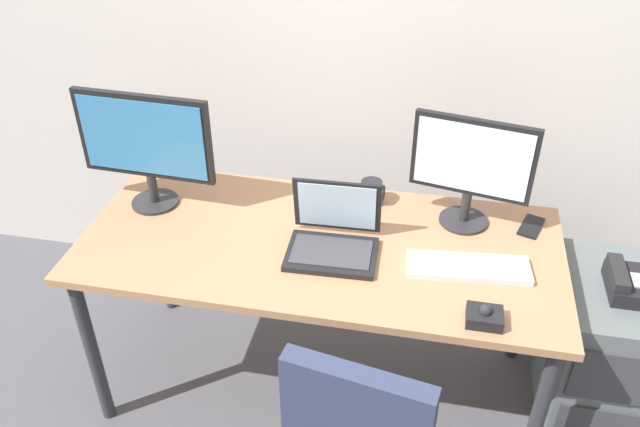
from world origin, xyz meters
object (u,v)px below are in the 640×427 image
at_px(monitor_side, 472,166).
at_px(trackball_mouse, 485,316).
at_px(file_cabinet, 607,353).
at_px(desk_phone, 631,284).
at_px(monitor_main, 145,143).
at_px(keyboard, 468,267).
at_px(coffee_mug, 372,192).
at_px(laptop, 334,236).
at_px(cell_phone, 531,226).

relative_size(monitor_side, trackball_mouse, 3.89).
relative_size(file_cabinet, desk_phone, 3.21).
xyz_separation_m(monitor_main, keyboard, (1.20, -0.17, -0.25)).
distance_m(monitor_side, coffee_mug, 0.41).
bearing_deg(file_cabinet, trackball_mouse, -143.76).
bearing_deg(laptop, monitor_main, 168.59).
bearing_deg(trackball_mouse, keyboard, 101.50).
bearing_deg(laptop, cell_phone, 21.25).
distance_m(file_cabinet, monitor_side, 0.90).
height_order(file_cabinet, coffee_mug, coffee_mug).
xyz_separation_m(file_cabinet, cell_phone, (-0.34, 0.16, 0.43)).
height_order(trackball_mouse, coffee_mug, coffee_mug).
height_order(laptop, cell_phone, laptop).
bearing_deg(coffee_mug, file_cabinet, -12.57).
bearing_deg(keyboard, cell_phone, 52.72).
bearing_deg(keyboard, file_cabinet, 13.36).
distance_m(monitor_main, keyboard, 1.24).
bearing_deg(coffee_mug, laptop, -106.31).
bearing_deg(coffee_mug, trackball_mouse, -54.32).
height_order(monitor_main, cell_phone, monitor_main).
xyz_separation_m(desk_phone, cell_phone, (-0.33, 0.18, 0.07)).
xyz_separation_m(desk_phone, laptop, (-1.03, -0.09, 0.12)).
height_order(monitor_side, coffee_mug, monitor_side).
relative_size(desk_phone, laptop, 0.63).
bearing_deg(trackball_mouse, desk_phone, 35.48).
distance_m(trackball_mouse, cell_phone, 0.57).
xyz_separation_m(monitor_main, coffee_mug, (0.83, 0.17, -0.22)).
xyz_separation_m(desk_phone, coffee_mug, (-0.93, 0.23, 0.11)).
xyz_separation_m(trackball_mouse, coffee_mug, (-0.42, 0.59, 0.02)).
relative_size(monitor_side, coffee_mug, 4.46).
relative_size(coffee_mug, cell_phone, 0.68).
height_order(keyboard, laptop, laptop).
height_order(file_cabinet, monitor_main, monitor_main).
bearing_deg(laptop, keyboard, -3.29).
bearing_deg(cell_phone, monitor_side, -158.06).
distance_m(keyboard, coffee_mug, 0.51).
xyz_separation_m(laptop, trackball_mouse, (0.52, -0.27, -0.03)).
relative_size(file_cabinet, coffee_mug, 6.69).
height_order(monitor_side, keyboard, monitor_side).
relative_size(monitor_main, cell_phone, 3.68).
bearing_deg(trackball_mouse, cell_phone, 72.03).
height_order(monitor_main, keyboard, monitor_main).
bearing_deg(laptop, monitor_side, 29.88).
distance_m(monitor_side, cell_phone, 0.34).
relative_size(file_cabinet, monitor_side, 1.50).
relative_size(file_cabinet, cell_phone, 4.53).
bearing_deg(coffee_mug, monitor_main, -168.37).
xyz_separation_m(keyboard, trackball_mouse, (0.05, -0.24, 0.01)).
distance_m(desk_phone, coffee_mug, 0.97).
bearing_deg(monitor_main, monitor_side, 5.24).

